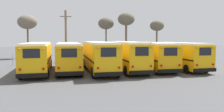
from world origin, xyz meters
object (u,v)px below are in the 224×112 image
school_bus_4 (152,55)px  school_bus_5 (178,55)px  bare_tree_1 (157,26)px  school_bus_0 (38,56)px  school_bus_1 (68,56)px  utility_pole (66,35)px  school_bus_2 (99,55)px  bare_tree_0 (126,20)px  bare_tree_2 (27,22)px  school_bus_3 (126,55)px  bare_tree_3 (106,24)px

school_bus_4 → school_bus_5: bearing=-7.8°
school_bus_4 → bare_tree_1: bare_tree_1 is taller
school_bus_0 → school_bus_4: school_bus_0 is taller
school_bus_1 → school_bus_4: school_bus_4 is taller
school_bus_1 → utility_pole: utility_pole is taller
utility_pole → school_bus_5: bearing=-41.1°
school_bus_1 → school_bus_4: (9.68, -0.56, 0.00)m
school_bus_1 → school_bus_5: (12.91, -1.00, -0.01)m
school_bus_1 → school_bus_2: school_bus_2 is taller
school_bus_2 → bare_tree_0: (8.02, 16.68, 5.35)m
school_bus_1 → utility_pole: 10.63m
school_bus_4 → bare_tree_2: 25.81m
school_bus_5 → utility_pole: size_ratio=1.23×
school_bus_3 → utility_pole: bearing=120.6°
bare_tree_3 → bare_tree_1: bearing=-16.3°
school_bus_5 → bare_tree_2: size_ratio=1.23×
utility_pole → school_bus_0: bearing=-106.6°
bare_tree_3 → school_bus_1: bearing=-113.4°
school_bus_1 → bare_tree_1: 23.62m
school_bus_4 → school_bus_5: (3.23, -0.44, -0.01)m
school_bus_2 → school_bus_5: bearing=0.9°
school_bus_1 → utility_pole: size_ratio=1.30×
school_bus_1 → bare_tree_0: (11.24, 15.53, 5.42)m
utility_pole → bare_tree_0: bare_tree_0 is taller
school_bus_1 → bare_tree_1: bare_tree_1 is taller
bare_tree_0 → bare_tree_1: bare_tree_0 is taller
school_bus_4 → school_bus_5: size_ratio=1.03×
school_bus_3 → school_bus_0: bearing=177.2°
bare_tree_0 → school_bus_3: bearing=-106.5°
school_bus_3 → utility_pole: utility_pole is taller
school_bus_3 → school_bus_4: size_ratio=1.07×
school_bus_1 → bare_tree_2: bare_tree_2 is taller
school_bus_5 → bare_tree_1: 17.49m
utility_pole → bare_tree_0: 12.81m
bare_tree_2 → bare_tree_3: bare_tree_2 is taller
school_bus_0 → bare_tree_2: bare_tree_2 is taller
school_bus_5 → bare_tree_2: (-19.82, 19.60, 4.90)m
bare_tree_2 → school_bus_3: bearing=-55.3°
school_bus_0 → bare_tree_2: 19.78m
school_bus_0 → school_bus_2: (6.45, -0.94, 0.05)m
school_bus_2 → school_bus_3: (3.23, 0.47, -0.00)m
school_bus_3 → school_bus_5: (6.45, -0.32, -0.08)m
school_bus_2 → bare_tree_3: 20.40m
school_bus_0 → school_bus_4: 12.91m
school_bus_1 → bare_tree_3: size_ratio=1.34×
bare_tree_0 → bare_tree_3: 4.31m
school_bus_5 → school_bus_3: bearing=177.2°
bare_tree_3 → school_bus_0: bearing=-121.2°
school_bus_5 → bare_tree_1: (4.54, 16.33, 4.31)m
school_bus_0 → school_bus_1: (3.23, 0.21, -0.02)m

